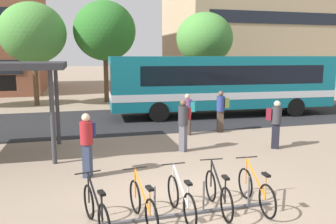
% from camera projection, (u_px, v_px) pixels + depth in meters
% --- Properties ---
extents(ground, '(200.00, 200.00, 0.00)m').
position_uv_depth(ground, '(194.00, 207.00, 7.54)').
color(ground, gray).
extents(bus_lane_asphalt, '(80.00, 7.20, 0.01)m').
position_uv_depth(bus_lane_asphalt, '(124.00, 120.00, 17.62)').
color(bus_lane_asphalt, '#232326').
rests_on(bus_lane_asphalt, ground).
extents(city_bus, '(12.14, 3.23, 3.20)m').
position_uv_depth(city_bus, '(221.00, 83.00, 18.70)').
color(city_bus, '#0F6070').
rests_on(city_bus, ground).
extents(bike_rack, '(4.18, 0.14, 0.70)m').
position_uv_depth(bike_rack, '(180.00, 212.00, 7.09)').
color(bike_rack, '#47474C').
rests_on(bike_rack, ground).
extents(parked_bicycle_black_0, '(0.57, 1.69, 0.99)m').
position_uv_depth(parked_bicycle_black_0, '(96.00, 210.00, 6.51)').
color(parked_bicycle_black_0, black).
rests_on(parked_bicycle_black_0, ground).
extents(parked_bicycle_orange_1, '(0.52, 1.72, 0.99)m').
position_uv_depth(parked_bicycle_orange_1, '(143.00, 205.00, 6.74)').
color(parked_bicycle_orange_1, black).
rests_on(parked_bicycle_orange_1, ground).
extents(parked_bicycle_silver_2, '(0.52, 1.72, 0.99)m').
position_uv_depth(parked_bicycle_silver_2, '(181.00, 199.00, 7.01)').
color(parked_bicycle_silver_2, black).
rests_on(parked_bicycle_silver_2, ground).
extents(parked_bicycle_black_3, '(0.52, 1.72, 0.99)m').
position_uv_depth(parked_bicycle_black_3, '(218.00, 193.00, 7.31)').
color(parked_bicycle_black_3, black).
rests_on(parked_bicycle_black_3, ground).
extents(parked_bicycle_orange_4, '(0.52, 1.72, 0.99)m').
position_uv_depth(parked_bicycle_orange_4, '(256.00, 190.00, 7.47)').
color(parked_bicycle_orange_4, black).
rests_on(parked_bicycle_orange_4, ground).
extents(commuter_teal_pack_0, '(0.60, 0.55, 1.71)m').
position_uv_depth(commuter_teal_pack_0, '(188.00, 111.00, 14.18)').
color(commuter_teal_pack_0, '#47382D').
rests_on(commuter_teal_pack_0, ground).
extents(commuter_red_pack_1, '(0.58, 0.59, 1.79)m').
position_uv_depth(commuter_red_pack_1, '(184.00, 121.00, 11.77)').
color(commuter_red_pack_1, '#565660').
rests_on(commuter_red_pack_1, ground).
extents(commuter_olive_pack_3, '(0.58, 0.43, 1.76)m').
position_uv_depth(commuter_olive_pack_3, '(221.00, 108.00, 14.81)').
color(commuter_olive_pack_3, '#47382D').
rests_on(commuter_olive_pack_3, ground).
extents(commuter_navy_pack_4, '(0.48, 0.60, 1.75)m').
position_uv_depth(commuter_navy_pack_4, '(87.00, 140.00, 9.28)').
color(commuter_navy_pack_4, '#2D3851').
rests_on(commuter_navy_pack_4, ground).
extents(commuter_maroon_pack_5, '(0.60, 0.55, 1.71)m').
position_uv_depth(commuter_maroon_pack_5, '(275.00, 121.00, 12.12)').
color(commuter_maroon_pack_5, black).
rests_on(commuter_maroon_pack_5, ground).
extents(street_tree_0, '(4.18, 4.18, 6.58)m').
position_uv_depth(street_tree_0, '(33.00, 33.00, 22.06)').
color(street_tree_0, brown).
rests_on(street_tree_0, ground).
extents(street_tree_1, '(3.93, 3.93, 6.19)m').
position_uv_depth(street_tree_1, '(205.00, 39.00, 24.06)').
color(street_tree_1, brown).
rests_on(street_tree_1, ground).
extents(street_tree_3, '(4.21, 4.21, 6.91)m').
position_uv_depth(street_tree_3, '(105.00, 31.00, 23.61)').
color(street_tree_3, brown).
rests_on(street_tree_3, ground).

